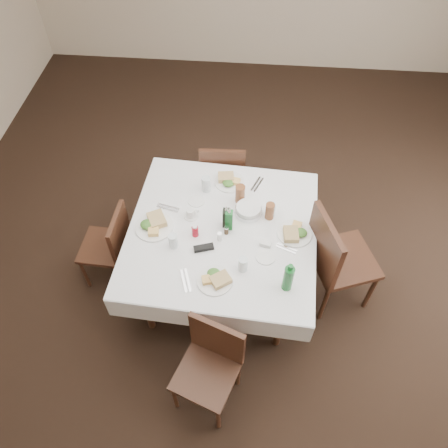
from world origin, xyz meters
name	(u,v)px	position (x,y,z in m)	size (l,w,h in m)	color
ground_plane	(241,267)	(0.00, 0.00, 0.00)	(7.00, 7.00, 0.00)	black
room_shell	(249,121)	(0.00, 0.00, 1.71)	(6.04, 7.04, 2.80)	#C5B29B
dining_table	(222,235)	(-0.16, -0.15, 0.69)	(1.56, 1.56, 0.76)	black
chair_north	(223,173)	(-0.24, 0.73, 0.50)	(0.43, 0.43, 0.88)	black
chair_south	(211,360)	(-0.16, -1.11, 0.49)	(0.52, 0.52, 0.86)	black
chair_east	(334,256)	(0.74, -0.22, 0.59)	(0.63, 0.63, 1.04)	black
chair_west	(112,243)	(-1.11, -0.15, 0.47)	(0.41, 0.41, 0.83)	black
meal_north	(229,181)	(-0.15, 0.36, 0.78)	(0.26, 0.26, 0.06)	white
meal_south	(216,279)	(-0.17, -0.62, 0.78)	(0.26, 0.26, 0.06)	white
meal_east	(295,233)	(0.40, -0.16, 0.79)	(0.27, 0.27, 0.06)	white
meal_west	(154,225)	(-0.70, -0.17, 0.79)	(0.30, 0.30, 0.07)	white
side_plate_a	(196,201)	(-0.40, 0.12, 0.77)	(0.14, 0.14, 0.01)	white
side_plate_b	(266,257)	(0.18, -0.39, 0.77)	(0.15, 0.15, 0.01)	white
water_n	(206,184)	(-0.33, 0.26, 0.83)	(0.08, 0.08, 0.14)	silver
water_s	(243,264)	(0.02, -0.51, 0.83)	(0.07, 0.07, 0.13)	silver
water_e	(271,210)	(0.21, 0.03, 0.82)	(0.07, 0.07, 0.12)	silver
water_w	(173,241)	(-0.52, -0.34, 0.83)	(0.07, 0.07, 0.13)	silver
iced_tea_a	(240,194)	(-0.04, 0.16, 0.84)	(0.08, 0.08, 0.17)	brown
iced_tea_b	(270,211)	(0.20, 0.00, 0.84)	(0.07, 0.07, 0.15)	brown
bread_basket	(248,210)	(0.03, 0.03, 0.80)	(0.22, 0.22, 0.07)	silver
oil_cruet_dark	(226,217)	(-0.13, -0.11, 0.86)	(0.06, 0.06, 0.23)	black
oil_cruet_green	(229,219)	(-0.11, -0.13, 0.86)	(0.06, 0.06, 0.24)	#135F22
ketchup_bottle	(195,231)	(-0.37, -0.23, 0.81)	(0.05, 0.05, 0.11)	#AD0617
salt_shaker	(220,237)	(-0.17, -0.25, 0.80)	(0.04, 0.04, 0.08)	white
pepper_shaker	(226,230)	(-0.13, -0.19, 0.80)	(0.03, 0.03, 0.08)	#3B2817
coffee_mug	(191,213)	(-0.42, -0.04, 0.80)	(0.12, 0.11, 0.08)	white
sunglasses	(204,248)	(-0.29, -0.35, 0.78)	(0.16, 0.09, 0.03)	black
green_bottle	(288,278)	(0.34, -0.63, 0.88)	(0.07, 0.07, 0.28)	#135F22
sugar_caddy	(265,244)	(0.18, -0.28, 0.78)	(0.09, 0.07, 0.04)	white
cutlery_n	(257,184)	(0.09, 0.36, 0.77)	(0.11, 0.19, 0.01)	silver
cutlery_s	(186,281)	(-0.38, -0.64, 0.77)	(0.11, 0.20, 0.01)	silver
cutlery_e	(287,248)	(0.34, -0.30, 0.77)	(0.16, 0.10, 0.01)	silver
cutlery_w	(168,208)	(-0.62, 0.03, 0.77)	(0.20, 0.09, 0.01)	silver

